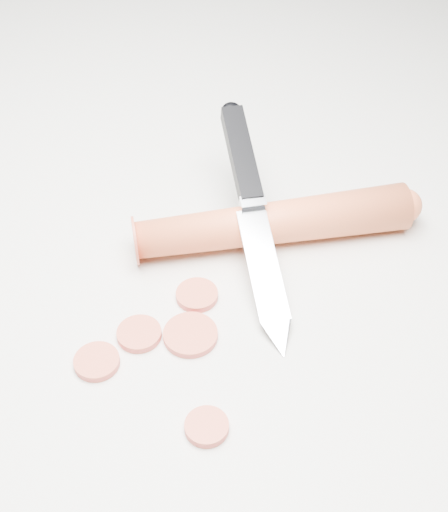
% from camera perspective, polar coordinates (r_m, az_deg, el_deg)
% --- Properties ---
extents(ground, '(2.40, 2.40, 0.00)m').
position_cam_1_polar(ground, '(0.56, -3.75, -2.34)').
color(ground, silver).
rests_on(ground, ground).
extents(carrot, '(0.20, 0.16, 0.03)m').
position_cam_1_polar(carrot, '(0.58, 3.96, 2.67)').
color(carrot, '#E15629').
rests_on(carrot, ground).
extents(carrot_slice_0, '(0.03, 0.03, 0.01)m').
position_cam_1_polar(carrot_slice_0, '(0.48, -1.39, -13.49)').
color(carrot_slice_0, '#C6462E').
rests_on(carrot_slice_0, ground).
extents(carrot_slice_1, '(0.03, 0.03, 0.01)m').
position_cam_1_polar(carrot_slice_1, '(0.54, -2.18, -3.14)').
color(carrot_slice_1, '#C6462E').
rests_on(carrot_slice_1, ground).
extents(carrot_slice_2, '(0.04, 0.04, 0.01)m').
position_cam_1_polar(carrot_slice_2, '(0.52, -2.70, -6.31)').
color(carrot_slice_2, '#C6462E').
rests_on(carrot_slice_2, ground).
extents(carrot_slice_3, '(0.03, 0.03, 0.01)m').
position_cam_1_polar(carrot_slice_3, '(0.51, -10.15, -8.32)').
color(carrot_slice_3, '#C6462E').
rests_on(carrot_slice_3, ground).
extents(carrot_slice_4, '(0.03, 0.03, 0.01)m').
position_cam_1_polar(carrot_slice_4, '(0.52, -6.81, -6.21)').
color(carrot_slice_4, '#C6462E').
rests_on(carrot_slice_4, ground).
extents(kitchen_knife, '(0.15, 0.19, 0.08)m').
position_cam_1_polar(kitchen_knife, '(0.55, 2.58, 3.24)').
color(kitchen_knife, silver).
rests_on(kitchen_knife, ground).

